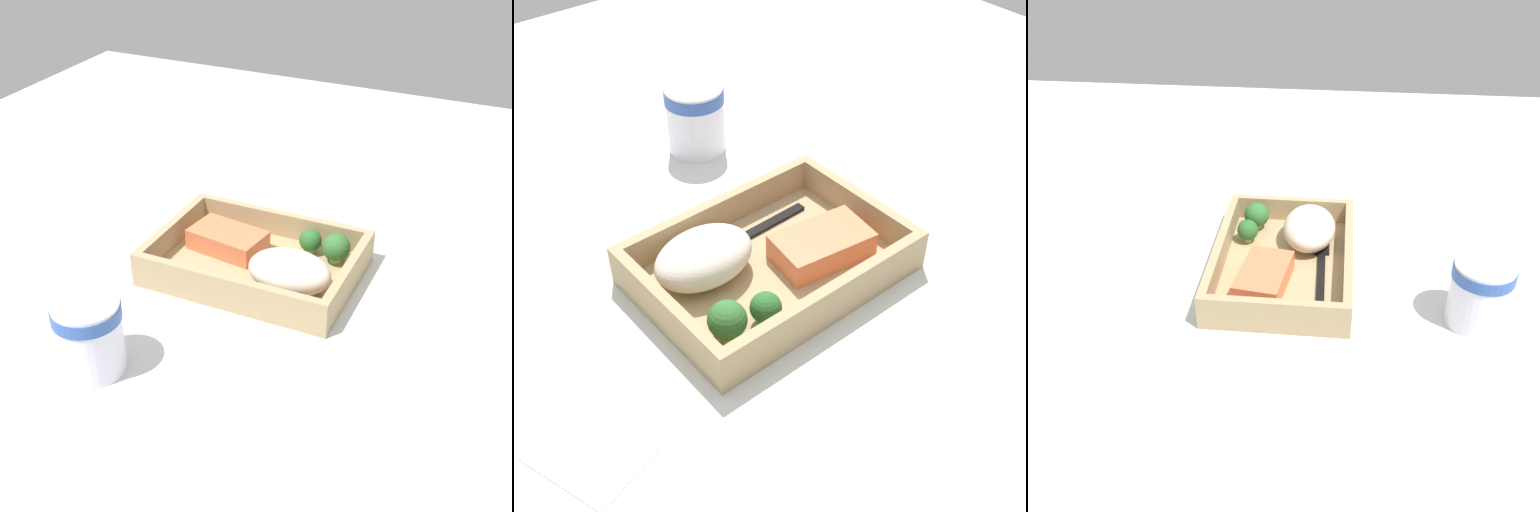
% 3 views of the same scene
% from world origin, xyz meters
% --- Properties ---
extents(ground_plane, '(1.60, 1.60, 0.02)m').
position_xyz_m(ground_plane, '(0.00, 0.00, -0.01)').
color(ground_plane, silver).
extents(takeout_tray, '(0.27, 0.20, 0.01)m').
position_xyz_m(takeout_tray, '(0.00, 0.00, 0.01)').
color(takeout_tray, tan).
rests_on(takeout_tray, ground_plane).
extents(tray_rim, '(0.27, 0.20, 0.04)m').
position_xyz_m(tray_rim, '(0.00, 0.00, 0.03)').
color(tray_rim, tan).
rests_on(tray_rim, takeout_tray).
extents(salmon_fillet, '(0.11, 0.08, 0.03)m').
position_xyz_m(salmon_fillet, '(-0.05, 0.02, 0.03)').
color(salmon_fillet, '#EA7348').
rests_on(salmon_fillet, takeout_tray).
extents(mashed_potatoes, '(0.11, 0.08, 0.05)m').
position_xyz_m(mashed_potatoes, '(0.06, -0.03, 0.04)').
color(mashed_potatoes, silver).
rests_on(mashed_potatoes, takeout_tray).
extents(broccoli_floret_1, '(0.03, 0.03, 0.04)m').
position_xyz_m(broccoli_floret_1, '(0.06, 0.06, 0.03)').
color(broccoli_floret_1, '#85A55B').
rests_on(broccoli_floret_1, takeout_tray).
extents(broccoli_floret_2, '(0.04, 0.04, 0.04)m').
position_xyz_m(broccoli_floret_2, '(0.10, 0.05, 0.04)').
color(broccoli_floret_2, '#89AB5A').
rests_on(broccoli_floret_2, takeout_tray).
extents(fork, '(0.16, 0.02, 0.00)m').
position_xyz_m(fork, '(-0.01, -0.05, 0.01)').
color(fork, black).
rests_on(fork, takeout_tray).
extents(paper_cup, '(0.08, 0.08, 0.09)m').
position_xyz_m(paper_cup, '(-0.09, -0.26, 0.05)').
color(paper_cup, white).
rests_on(paper_cup, ground_plane).
extents(receipt_slip, '(0.12, 0.16, 0.00)m').
position_xyz_m(receipt_slip, '(0.27, 0.05, 0.00)').
color(receipt_slip, white).
rests_on(receipt_slip, ground_plane).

